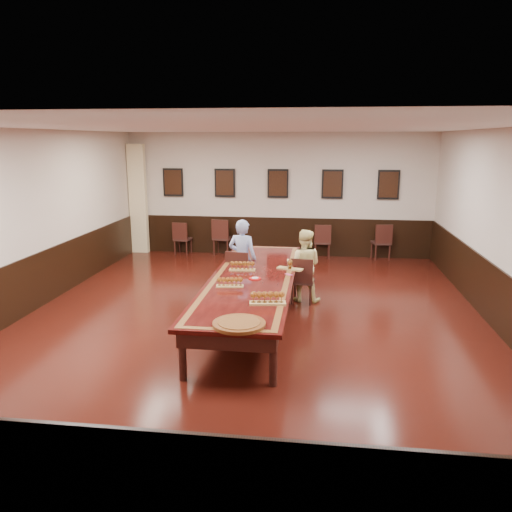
# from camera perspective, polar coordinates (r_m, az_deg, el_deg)

# --- Properties ---
(floor) EXTENTS (8.00, 10.00, 0.02)m
(floor) POSITION_cam_1_polar(r_m,az_deg,el_deg) (8.65, -0.43, -7.28)
(floor) COLOR black
(floor) RESTS_ON ground
(ceiling) EXTENTS (8.00, 10.00, 0.02)m
(ceiling) POSITION_cam_1_polar(r_m,az_deg,el_deg) (8.11, -0.47, 14.56)
(ceiling) COLOR white
(ceiling) RESTS_ON floor
(wall_back) EXTENTS (8.00, 0.02, 3.20)m
(wall_back) POSITION_cam_1_polar(r_m,az_deg,el_deg) (13.16, 2.53, 7.01)
(wall_back) COLOR beige
(wall_back) RESTS_ON floor
(wall_front) EXTENTS (8.00, 0.02, 3.20)m
(wall_front) POSITION_cam_1_polar(r_m,az_deg,el_deg) (3.52, -11.79, -10.90)
(wall_front) COLOR beige
(wall_front) RESTS_ON floor
(wall_left) EXTENTS (0.02, 10.00, 3.20)m
(wall_left) POSITION_cam_1_polar(r_m,az_deg,el_deg) (9.63, -24.87, 3.50)
(wall_left) COLOR beige
(wall_left) RESTS_ON floor
(wall_right) EXTENTS (0.02, 10.00, 3.20)m
(wall_right) POSITION_cam_1_polar(r_m,az_deg,el_deg) (8.66, 26.89, 2.34)
(wall_right) COLOR beige
(wall_right) RESTS_ON floor
(chair_man) EXTENTS (0.54, 0.57, 0.96)m
(chair_man) POSITION_cam_1_polar(r_m,az_deg,el_deg) (9.62, -1.76, -2.09)
(chair_man) COLOR #311A15
(chair_man) RESTS_ON floor
(chair_woman) EXTENTS (0.46, 0.49, 0.88)m
(chair_woman) POSITION_cam_1_polar(r_m,az_deg,el_deg) (9.44, 5.37, -2.69)
(chair_woman) COLOR #311A15
(chair_woman) RESTS_ON floor
(spare_chair_a) EXTENTS (0.46, 0.49, 0.88)m
(spare_chair_a) POSITION_cam_1_polar(r_m,az_deg,el_deg) (13.51, -8.37, 2.06)
(spare_chair_a) COLOR #311A15
(spare_chair_a) RESTS_ON floor
(spare_chair_b) EXTENTS (0.51, 0.55, 0.98)m
(spare_chair_b) POSITION_cam_1_polar(r_m,az_deg,el_deg) (13.30, -3.83, 2.21)
(spare_chair_b) COLOR #311A15
(spare_chair_b) RESTS_ON floor
(spare_chair_c) EXTENTS (0.44, 0.47, 0.90)m
(spare_chair_c) POSITION_cam_1_polar(r_m,az_deg,el_deg) (13.06, 7.58, 1.74)
(spare_chair_c) COLOR #311A15
(spare_chair_c) RESTS_ON floor
(spare_chair_d) EXTENTS (0.52, 0.55, 0.93)m
(spare_chair_d) POSITION_cam_1_polar(r_m,az_deg,el_deg) (13.18, 14.10, 1.64)
(spare_chair_d) COLOR #311A15
(spare_chair_d) RESTS_ON floor
(person_man) EXTENTS (0.62, 0.47, 1.54)m
(person_man) POSITION_cam_1_polar(r_m,az_deg,el_deg) (9.64, -1.56, -0.30)
(person_man) COLOR #4A65BB
(person_man) RESTS_ON floor
(person_woman) EXTENTS (0.74, 0.60, 1.38)m
(person_woman) POSITION_cam_1_polar(r_m,az_deg,el_deg) (9.47, 5.48, -1.09)
(person_woman) COLOR #FAEB9C
(person_woman) RESTS_ON floor
(pink_phone) EXTENTS (0.14, 0.15, 0.01)m
(pink_phone) POSITION_cam_1_polar(r_m,az_deg,el_deg) (8.57, 3.74, -2.13)
(pink_phone) COLOR #CF456E
(pink_phone) RESTS_ON conference_table
(curtain) EXTENTS (0.45, 0.18, 2.90)m
(curtain) POSITION_cam_1_polar(r_m,az_deg,el_deg) (13.83, -13.32, 6.34)
(curtain) COLOR beige
(curtain) RESTS_ON floor
(wainscoting) EXTENTS (8.00, 10.00, 1.00)m
(wainscoting) POSITION_cam_1_polar(r_m,az_deg,el_deg) (8.49, -0.43, -4.05)
(wainscoting) COLOR black
(wainscoting) RESTS_ON floor
(conference_table) EXTENTS (1.40, 5.00, 0.76)m
(conference_table) POSITION_cam_1_polar(r_m,az_deg,el_deg) (8.46, -0.43, -3.33)
(conference_table) COLOR black
(conference_table) RESTS_ON floor
(posters) EXTENTS (6.14, 0.04, 0.74)m
(posters) POSITION_cam_1_polar(r_m,az_deg,el_deg) (13.06, 2.52, 8.28)
(posters) COLOR black
(posters) RESTS_ON wall_back
(flight_a) EXTENTS (0.47, 0.17, 0.17)m
(flight_a) POSITION_cam_1_polar(r_m,az_deg,el_deg) (8.81, -1.58, -1.18)
(flight_a) COLOR #B08B4A
(flight_a) RESTS_ON conference_table
(flight_b) EXTENTS (0.49, 0.29, 0.17)m
(flight_b) POSITION_cam_1_polar(r_m,az_deg,el_deg) (8.90, 3.90, -1.05)
(flight_b) COLOR #B08B4A
(flight_b) RESTS_ON conference_table
(flight_c) EXTENTS (0.44, 0.18, 0.16)m
(flight_c) POSITION_cam_1_polar(r_m,az_deg,el_deg) (7.85, -3.00, -3.04)
(flight_c) COLOR #B08B4A
(flight_c) RESTS_ON conference_table
(flight_d) EXTENTS (0.53, 0.22, 0.19)m
(flight_d) POSITION_cam_1_polar(r_m,az_deg,el_deg) (7.03, 1.33, -4.87)
(flight_d) COLOR #B08B4A
(flight_d) RESTS_ON conference_table
(red_plate_grp) EXTENTS (0.20, 0.20, 0.03)m
(red_plate_grp) POSITION_cam_1_polar(r_m,az_deg,el_deg) (8.29, -0.11, -2.59)
(red_plate_grp) COLOR #B60C0D
(red_plate_grp) RESTS_ON conference_table
(carved_platter) EXTENTS (0.73, 0.73, 0.05)m
(carved_platter) POSITION_cam_1_polar(r_m,az_deg,el_deg) (6.28, -1.95, -7.75)
(carved_platter) COLOR #532910
(carved_platter) RESTS_ON conference_table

